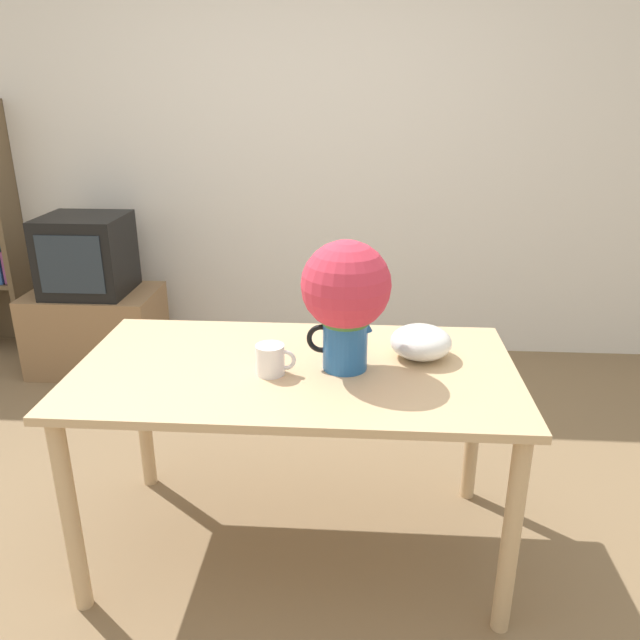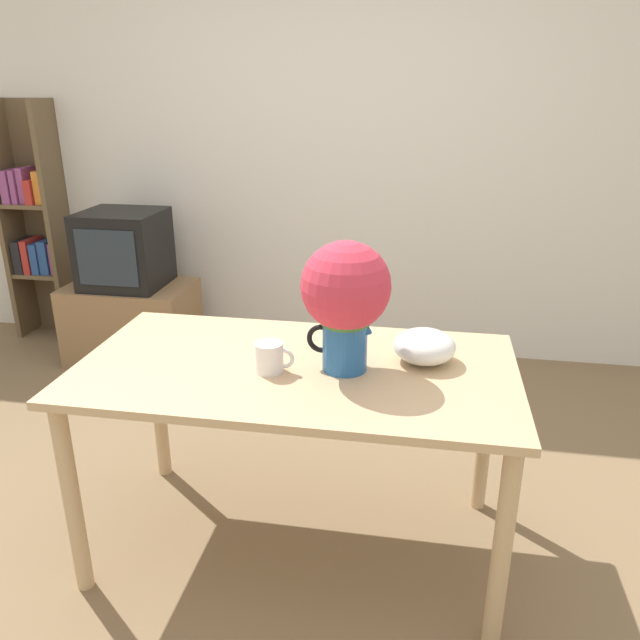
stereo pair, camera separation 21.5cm
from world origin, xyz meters
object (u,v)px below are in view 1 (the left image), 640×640
(flower_vase, at_px, (346,296))
(white_bowl, at_px, (421,342))
(coffee_mug, at_px, (271,360))
(tv_set, at_px, (87,255))

(flower_vase, xyz_separation_m, white_bowl, (0.27, 0.11, -0.21))
(flower_vase, height_order, white_bowl, flower_vase)
(flower_vase, relative_size, white_bowl, 2.05)
(flower_vase, bearing_deg, white_bowl, 22.04)
(coffee_mug, xyz_separation_m, tv_set, (-1.37, 1.64, -0.09))
(coffee_mug, bearing_deg, tv_set, 129.81)
(tv_set, bearing_deg, coffee_mug, -50.19)
(coffee_mug, distance_m, tv_set, 2.14)
(coffee_mug, xyz_separation_m, white_bowl, (0.53, 0.18, 0.01))
(flower_vase, height_order, tv_set, flower_vase)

